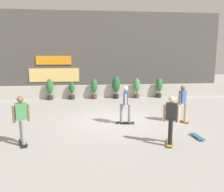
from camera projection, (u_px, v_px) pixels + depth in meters
ground_plane at (116, 120)px, 11.08m from camera, size 48.00×48.00×0.00m
planter_wall at (105, 91)px, 16.87m from camera, size 18.00×0.40×0.90m
building_backdrop at (101, 52)px, 20.29m from camera, size 20.00×2.08×6.50m
potted_plant_0 at (50, 88)px, 15.94m from camera, size 0.48×0.48×1.44m
potted_plant_1 at (72, 90)px, 16.14m from camera, size 0.37×0.37×1.21m
potted_plant_2 at (94, 88)px, 16.28m from camera, size 0.46×0.46×1.38m
potted_plant_3 at (116, 85)px, 16.43m from camera, size 0.56×0.56×1.60m
potted_plant_4 at (137, 87)px, 16.61m from camera, size 0.47×0.47×1.41m
potted_plant_5 at (159, 86)px, 16.79m from camera, size 0.48×0.48×1.43m
skater_far_right at (21, 118)px, 7.94m from camera, size 0.53×0.82×1.70m
skater_foreground at (126, 103)px, 10.34m from camera, size 0.82×0.55×1.70m
skater_far_left at (171, 118)px, 7.96m from camera, size 0.53×0.82×1.70m
skater_mid_plaza at (182, 102)px, 10.64m from camera, size 0.64×0.76×1.70m
skateboard_near_camera at (197, 136)px, 8.72m from camera, size 0.26×0.81×0.08m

